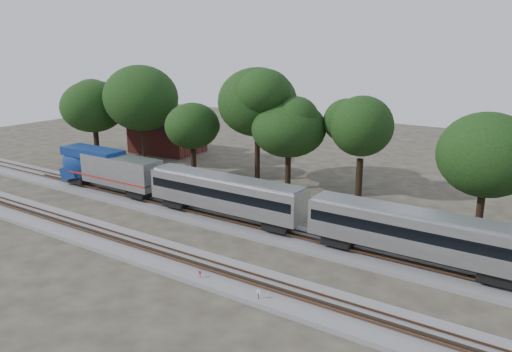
% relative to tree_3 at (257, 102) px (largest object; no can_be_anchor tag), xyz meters
% --- Properties ---
extents(ground, '(160.00, 160.00, 0.00)m').
position_rel_tree_3_xyz_m(ground, '(8.55, -21.54, -10.53)').
color(ground, '#383328').
rests_on(ground, ground).
extents(track_far, '(160.00, 5.00, 0.73)m').
position_rel_tree_3_xyz_m(track_far, '(8.55, -15.54, -10.32)').
color(track_far, slate).
rests_on(track_far, ground).
extents(track_near, '(160.00, 5.00, 0.73)m').
position_rel_tree_3_xyz_m(track_near, '(8.55, -25.54, -10.32)').
color(track_near, slate).
rests_on(track_near, ground).
extents(switch_stand_red, '(0.30, 0.09, 0.96)m').
position_rel_tree_3_xyz_m(switch_stand_red, '(12.86, -27.21, -9.92)').
color(switch_stand_red, '#512D19').
rests_on(switch_stand_red, ground).
extents(switch_stand_white, '(0.35, 0.07, 1.11)m').
position_rel_tree_3_xyz_m(switch_stand_white, '(18.46, -27.43, -9.82)').
color(switch_stand_white, '#512D19').
rests_on(switch_stand_white, ground).
extents(switch_lever, '(0.57, 0.46, 0.30)m').
position_rel_tree_3_xyz_m(switch_lever, '(15.53, -26.86, -10.38)').
color(switch_lever, '#512D19').
rests_on(switch_lever, ground).
extents(brick_building, '(11.83, 8.82, 5.39)m').
position_rel_tree_3_xyz_m(brick_building, '(-22.77, 6.56, -7.82)').
color(brick_building, maroon).
rests_on(brick_building, ground).
extents(tree_0, '(8.58, 8.58, 12.10)m').
position_rel_tree_3_xyz_m(tree_0, '(-28.12, -3.83, -2.10)').
color(tree_0, black).
rests_on(tree_0, ground).
extents(tree_1, '(10.23, 10.23, 14.42)m').
position_rel_tree_3_xyz_m(tree_1, '(-19.56, -1.95, -0.48)').
color(tree_1, black).
rests_on(tree_1, ground).
extents(tree_2, '(7.23, 7.23, 10.19)m').
position_rel_tree_3_xyz_m(tree_2, '(-8.38, -3.34, -3.44)').
color(tree_2, black).
rests_on(tree_2, ground).
extents(tree_3, '(10.71, 10.71, 15.10)m').
position_rel_tree_3_xyz_m(tree_3, '(0.00, 0.00, 0.00)').
color(tree_3, black).
rests_on(tree_3, ground).
extents(tree_4, '(7.86, 7.86, 11.08)m').
position_rel_tree_3_xyz_m(tree_4, '(5.44, -1.14, -2.82)').
color(tree_4, black).
rests_on(tree_4, ground).
extents(tree_5, '(8.71, 8.71, 12.27)m').
position_rel_tree_3_xyz_m(tree_5, '(14.19, 0.88, -1.98)').
color(tree_5, black).
rests_on(tree_5, ground).
extents(tree_6, '(8.18, 8.18, 11.53)m').
position_rel_tree_3_xyz_m(tree_6, '(28.86, -5.19, -2.50)').
color(tree_6, black).
rests_on(tree_6, ground).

